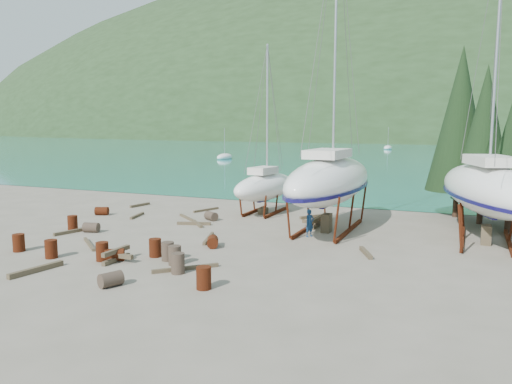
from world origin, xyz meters
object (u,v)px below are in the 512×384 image
at_px(small_sailboat_shore, 265,186).
at_px(worker, 310,223).
at_px(large_sailboat_far, 489,189).
at_px(large_sailboat_near, 330,180).

bearing_deg(small_sailboat_shore, worker, -41.49).
distance_m(large_sailboat_far, small_sailboat_shore, 14.76).
height_order(large_sailboat_near, small_sailboat_shore, large_sailboat_near).
height_order(small_sailboat_shore, worker, small_sailboat_shore).
height_order(large_sailboat_far, small_sailboat_shore, large_sailboat_far).
relative_size(large_sailboat_far, small_sailboat_shore, 1.50).
bearing_deg(large_sailboat_far, large_sailboat_near, 163.51).
bearing_deg(worker, small_sailboat_shore, 71.12).
relative_size(large_sailboat_near, small_sailboat_shore, 1.59).
xyz_separation_m(large_sailboat_far, small_sailboat_shore, (-14.30, 3.52, -0.95)).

